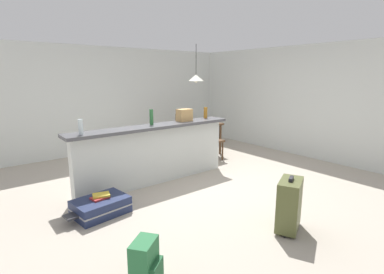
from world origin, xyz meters
The scene contains 17 objects.
ground_plane centered at (0.00, 0.00, -0.03)m, with size 13.00×13.00×0.05m, color #ADA393.
wall_back centered at (0.00, 3.05, 1.25)m, with size 6.60×0.10×2.50m, color silver.
wall_right centered at (3.05, 0.30, 1.25)m, with size 0.10×6.00×2.50m, color silver.
partition_half_wall centered at (-0.57, 0.38, 0.48)m, with size 2.80×0.20×0.96m, color silver.
bar_countertop centered at (-0.57, 0.38, 0.99)m, with size 2.96×0.40×0.05m, color #4C4C51.
bottle_clear centered at (-1.80, 0.33, 1.12)m, with size 0.06×0.06×0.22m, color silver.
bottle_green centered at (-0.58, 0.45, 1.14)m, with size 0.06×0.06×0.26m, color #2D6B38.
bottle_amber centered at (0.64, 0.46, 1.12)m, with size 0.07×0.07×0.21m, color #9E661E.
grocery_bag centered at (0.10, 0.43, 1.12)m, with size 0.26×0.18×0.22m, color tan.
dining_table centered at (1.14, 1.40, 0.65)m, with size 1.10×0.80×0.74m.
dining_chair_near_partition centered at (1.14, 0.88, 0.52)m, with size 0.41×0.41×0.93m.
dining_chair_far_side centered at (1.14, 1.93, 0.52)m, with size 0.47×0.47×0.93m.
pendant_lamp centered at (1.09, 1.31, 1.78)m, with size 0.34×0.34×0.83m.
suitcase_flat_navy centered at (-1.78, -0.19, 0.11)m, with size 0.86×0.57×0.22m.
backpack_green centered at (-1.98, -1.75, 0.20)m, with size 0.34×0.33×0.42m.
suitcase_upright_olive centered at (-0.17, -1.99, 0.33)m, with size 0.50×0.40×0.67m.
book_stack centered at (-1.77, -0.17, 0.25)m, with size 0.27×0.22×0.05m.
Camera 1 is at (-3.08, -3.80, 1.83)m, focal length 27.33 mm.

